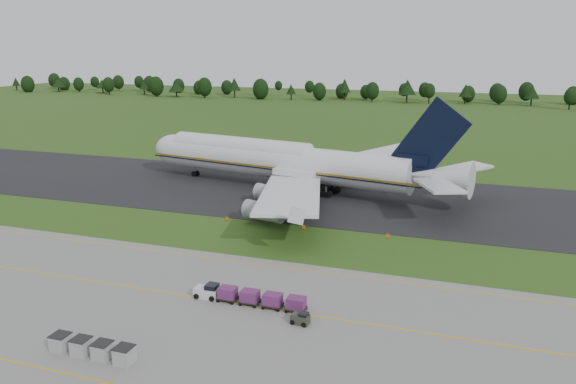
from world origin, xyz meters
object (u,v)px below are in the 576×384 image
(baggage_train, at_px, (247,297))
(uld_row, at_px, (92,348))
(utility_cart, at_px, (300,319))
(aircraft, at_px, (285,161))
(edge_markers, at_px, (304,227))

(baggage_train, height_order, uld_row, uld_row)
(baggage_train, height_order, utility_cart, baggage_train)
(aircraft, xyz_separation_m, utility_cart, (20.58, -54.75, -5.23))
(uld_row, bearing_deg, utility_cart, 36.86)
(baggage_train, bearing_deg, utility_cart, -19.80)
(aircraft, distance_m, uld_row, 67.62)
(baggage_train, xyz_separation_m, utility_cart, (7.18, -2.58, -0.37))
(uld_row, bearing_deg, edge_markers, 80.04)
(aircraft, bearing_deg, uld_row, -86.77)
(aircraft, distance_m, baggage_train, 54.08)
(uld_row, relative_size, edge_markers, 0.32)
(aircraft, height_order, baggage_train, aircraft)
(aircraft, height_order, edge_markers, aircraft)
(aircraft, bearing_deg, baggage_train, -75.59)
(aircraft, height_order, uld_row, aircraft)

